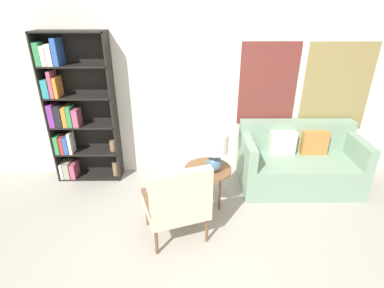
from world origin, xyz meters
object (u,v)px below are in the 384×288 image
at_px(couch, 298,163).
at_px(side_table, 208,172).
at_px(table_lamp, 215,148).
at_px(armchair, 178,202).
at_px(bookshelf, 73,112).

bearing_deg(couch, side_table, -159.60).
distance_m(side_table, table_lamp, 0.38).
bearing_deg(armchair, bookshelf, 137.52).
bearing_deg(table_lamp, bookshelf, 157.24).
distance_m(bookshelf, armchair, 2.09).
bearing_deg(bookshelf, table_lamp, -22.76).
relative_size(bookshelf, table_lamp, 4.19).
relative_size(couch, table_lamp, 3.22).
distance_m(couch, side_table, 1.41).
relative_size(bookshelf, side_table, 3.59).
height_order(bookshelf, armchair, bookshelf).
xyz_separation_m(armchair, couch, (1.66, 1.12, -0.17)).
height_order(bookshelf, couch, bookshelf).
distance_m(bookshelf, side_table, 2.05).
bearing_deg(couch, bookshelf, 175.48).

